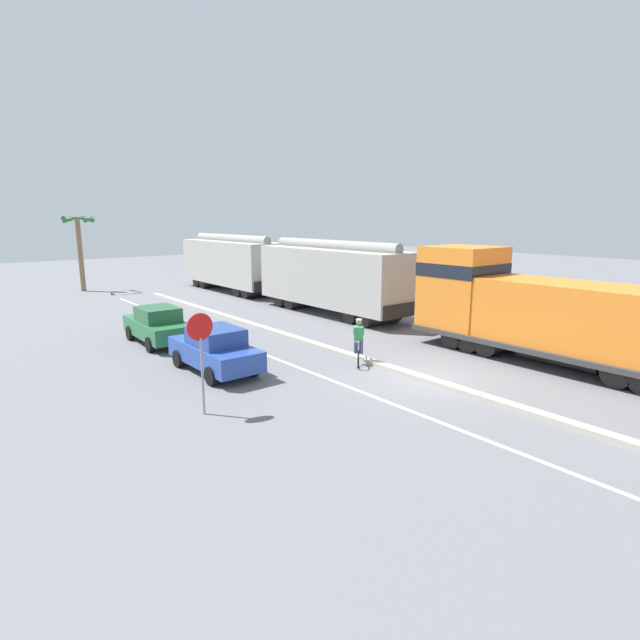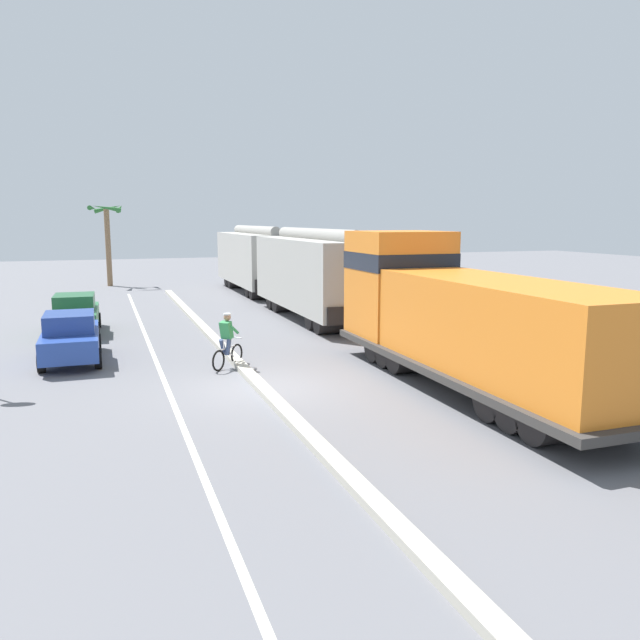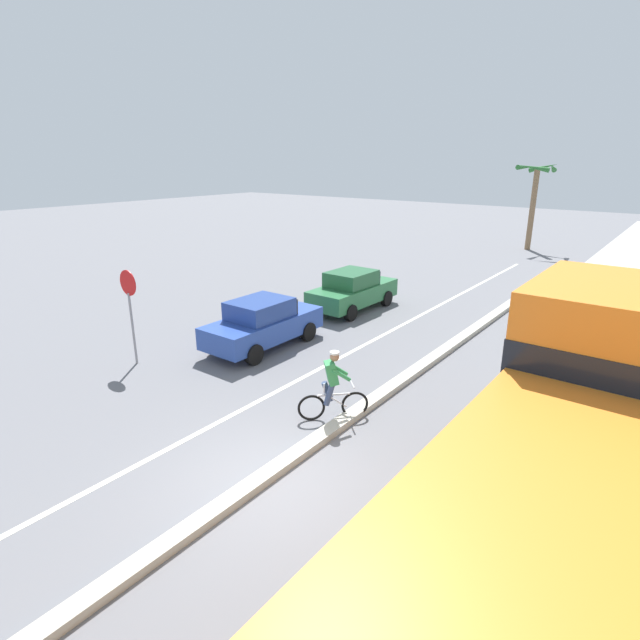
{
  "view_description": "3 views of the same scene",
  "coord_description": "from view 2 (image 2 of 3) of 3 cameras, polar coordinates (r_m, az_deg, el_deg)",
  "views": [
    {
      "loc": [
        -12.81,
        -10.44,
        5.41
      ],
      "look_at": [
        -0.79,
        4.46,
        1.46
      ],
      "focal_mm": 28.0,
      "sensor_mm": 36.0,
      "label": 1
    },
    {
      "loc": [
        -3.95,
        -16.15,
        4.58
      ],
      "look_at": [
        2.16,
        1.19,
        1.6
      ],
      "focal_mm": 35.0,
      "sensor_mm": 36.0,
      "label": 2
    },
    {
      "loc": [
        5.83,
        -5.92,
        5.95
      ],
      "look_at": [
        -3.59,
        6.44,
        0.87
      ],
      "focal_mm": 28.0,
      "sensor_mm": 36.0,
      "label": 3
    }
  ],
  "objects": [
    {
      "name": "parked_car_blue",
      "position": [
        21.71,
        -21.84,
        -1.46
      ],
      "size": [
        1.84,
        4.2,
        1.62
      ],
      "color": "#28479E",
      "rests_on": "ground"
    },
    {
      "name": "median_curb",
      "position": [
        22.94,
        -9.13,
        -2.24
      ],
      "size": [
        0.36,
        36.0,
        0.16
      ],
      "primitive_type": "cube",
      "color": "#B2AD9E",
      "rests_on": "ground"
    },
    {
      "name": "palm_tree_near",
      "position": [
        45.64,
        -18.86,
        8.02
      ],
      "size": [
        2.37,
        2.26,
        5.69
      ],
      "color": "#846647",
      "rests_on": "ground"
    },
    {
      "name": "ground_plane",
      "position": [
        17.24,
        -5.5,
        -6.25
      ],
      "size": [
        120.0,
        120.0,
        0.0
      ],
      "primitive_type": "plane",
      "color": "slate"
    },
    {
      "name": "parked_car_green",
      "position": [
        26.94,
        -21.46,
        0.52
      ],
      "size": [
        1.91,
        4.24,
        1.62
      ],
      "color": "#286B3D",
      "rests_on": "ground"
    },
    {
      "name": "hopper_car_lead",
      "position": [
        28.69,
        -0.49,
        4.18
      ],
      "size": [
        2.9,
        10.6,
        4.18
      ],
      "color": "#A7A49D",
      "rests_on": "ground"
    },
    {
      "name": "lane_stripe",
      "position": [
        22.67,
        -15.1,
        -2.78
      ],
      "size": [
        0.14,
        36.0,
        0.01
      ],
      "primitive_type": "cube",
      "color": "silver",
      "rests_on": "ground"
    },
    {
      "name": "locomotive",
      "position": [
        17.75,
        12.35,
        -0.04
      ],
      "size": [
        3.1,
        11.61,
        4.2
      ],
      "color": "orange",
      "rests_on": "ground"
    },
    {
      "name": "cyclist",
      "position": [
        19.55,
        -8.49,
        -2.01
      ],
      "size": [
        1.22,
        1.28,
        1.71
      ],
      "color": "black",
      "rests_on": "ground"
    },
    {
      "name": "hopper_car_middle",
      "position": [
        39.81,
        -5.93,
        5.54
      ],
      "size": [
        2.9,
        10.6,
        4.18
      ],
      "color": "#AAA8A0",
      "rests_on": "ground"
    }
  ]
}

